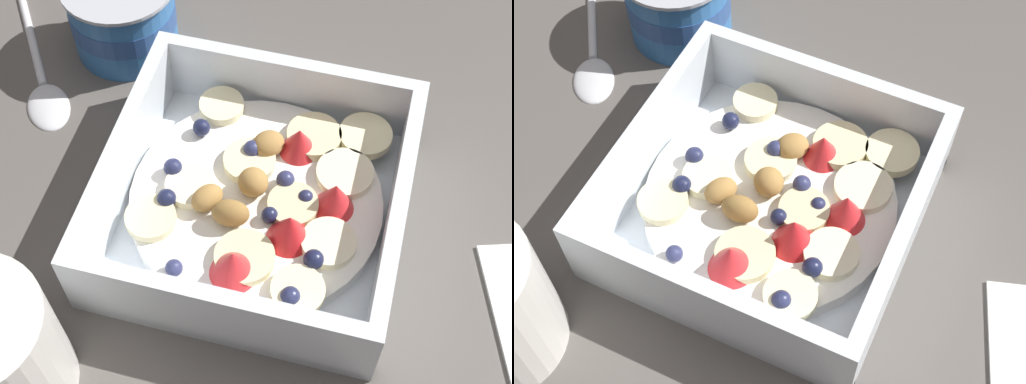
{
  "view_description": "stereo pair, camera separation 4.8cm",
  "coord_description": "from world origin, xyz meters",
  "views": [
    {
      "loc": [
        0.08,
        -0.26,
        0.43
      ],
      "look_at": [
        0.01,
        -0.01,
        0.03
      ],
      "focal_mm": 52.19,
      "sensor_mm": 36.0,
      "label": 1
    },
    {
      "loc": [
        0.12,
        -0.25,
        0.43
      ],
      "look_at": [
        0.01,
        -0.01,
        0.03
      ],
      "focal_mm": 52.19,
      "sensor_mm": 36.0,
      "label": 2
    }
  ],
  "objects": [
    {
      "name": "yogurt_cup",
      "position": [
        -0.13,
        0.13,
        0.03
      ],
      "size": [
        0.09,
        0.09,
        0.06
      ],
      "color": "#3370B7",
      "rests_on": "ground"
    },
    {
      "name": "spoon",
      "position": [
        -0.18,
        0.07,
        0.0
      ],
      "size": [
        0.11,
        0.15,
        0.01
      ],
      "color": "silver",
      "rests_on": "ground"
    },
    {
      "name": "fruit_bowl",
      "position": [
        0.01,
        -0.01,
        0.02
      ],
      "size": [
        0.19,
        0.19,
        0.06
      ],
      "color": "white",
      "rests_on": "ground"
    },
    {
      "name": "ground_plane",
      "position": [
        0.0,
        0.0,
        0.0
      ],
      "size": [
        2.4,
        2.4,
        0.0
      ],
      "primitive_type": "plane",
      "color": "#56514C"
    }
  ]
}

